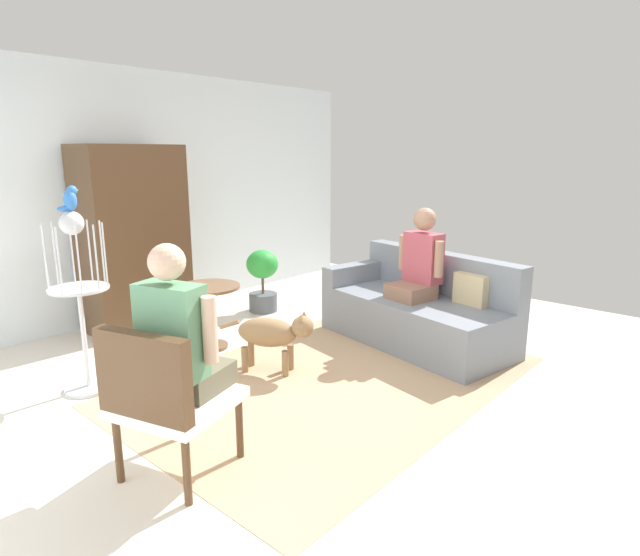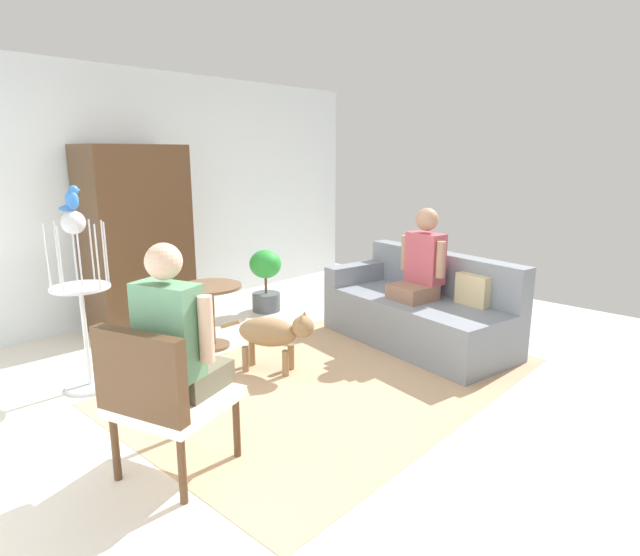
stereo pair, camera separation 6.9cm
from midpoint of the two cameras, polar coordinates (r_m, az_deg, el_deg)
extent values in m
plane|color=beige|center=(4.31, -1.10, -11.12)|extent=(7.29, 7.29, 0.00)
cube|color=silver|center=(6.14, -20.53, 8.24)|extent=(6.67, 0.12, 2.66)
cube|color=tan|center=(4.34, 0.83, -10.91)|extent=(3.20, 2.23, 0.01)
cube|color=slate|center=(5.14, 9.85, -4.51)|extent=(1.17, 1.96, 0.45)
cube|color=slate|center=(5.27, 12.48, 0.61)|extent=(0.52, 1.83, 0.40)
cube|color=slate|center=(5.62, 3.81, 0.63)|extent=(0.86, 0.34, 0.19)
cube|color=#C6B284|center=(4.91, 15.53, -1.19)|extent=(0.16, 0.33, 0.28)
cylinder|color=#4C331E|center=(3.57, -15.73, -13.69)|extent=(0.04, 0.04, 0.39)
cylinder|color=#4C331E|center=(3.31, -9.28, -15.61)|extent=(0.04, 0.04, 0.39)
cylinder|color=#4C331E|center=(3.26, -21.50, -16.85)|extent=(0.04, 0.04, 0.39)
cylinder|color=#4C331E|center=(2.98, -14.84, -19.46)|extent=(0.04, 0.04, 0.39)
cube|color=white|center=(3.16, -15.59, -12.78)|extent=(0.73, 0.71, 0.06)
cube|color=#4C331E|center=(2.89, -19.19, -9.97)|extent=(0.24, 0.57, 0.46)
cube|color=#8A6350|center=(5.00, 9.35, -1.45)|extent=(0.42, 0.42, 0.14)
cube|color=#B24C59|center=(5.04, 10.66, 2.18)|extent=(0.24, 0.39, 0.47)
sphere|color=#A57A60|center=(4.99, 10.84, 6.24)|extent=(0.21, 0.21, 0.21)
cylinder|color=#A57A60|center=(4.87, 12.27, 1.99)|extent=(0.08, 0.08, 0.33)
cylinder|color=#A57A60|center=(5.16, 8.56, 2.77)|extent=(0.08, 0.08, 0.33)
cube|color=#655E47|center=(3.22, -14.13, -10.29)|extent=(0.46, 0.46, 0.14)
cube|color=#598C66|center=(2.99, -16.35, -5.48)|extent=(0.28, 0.41, 0.52)
sphere|color=#DDB293|center=(2.89, -16.84, 1.65)|extent=(0.20, 0.20, 0.20)
cylinder|color=#DDB293|center=(3.16, -18.99, -4.18)|extent=(0.08, 0.08, 0.36)
cylinder|color=#DDB293|center=(2.87, -12.46, -5.47)|extent=(0.08, 0.08, 0.36)
cylinder|color=brown|center=(4.96, -12.34, -0.95)|extent=(0.58, 0.58, 0.02)
cylinder|color=brown|center=(5.04, -12.17, -4.26)|extent=(0.06, 0.06, 0.58)
cylinder|color=brown|center=(5.12, -12.02, -7.17)|extent=(0.31, 0.31, 0.03)
ellipsoid|color=olive|center=(4.41, -6.16, -5.83)|extent=(0.45, 0.56, 0.24)
sphere|color=olive|center=(4.30, -2.34, -5.27)|extent=(0.18, 0.18, 0.18)
cone|color=olive|center=(4.31, -2.18, -3.95)|extent=(0.06, 0.06, 0.06)
cone|color=olive|center=(4.23, -2.52, -4.30)|extent=(0.06, 0.06, 0.06)
cylinder|color=olive|center=(4.52, -10.14, -4.95)|extent=(0.12, 0.18, 0.10)
cylinder|color=olive|center=(4.50, -3.64, -8.51)|extent=(0.06, 0.06, 0.22)
cylinder|color=olive|center=(4.38, -4.22, -9.19)|extent=(0.06, 0.06, 0.22)
cylinder|color=olive|center=(4.62, -7.86, -8.05)|extent=(0.06, 0.06, 0.22)
cylinder|color=olive|center=(4.49, -8.55, -8.70)|extent=(0.06, 0.06, 0.22)
cylinder|color=silver|center=(4.57, -23.99, -10.69)|extent=(0.36, 0.36, 0.03)
cylinder|color=silver|center=(4.43, -24.46, -6.15)|extent=(0.04, 0.04, 0.80)
cylinder|color=silver|center=(4.32, -24.97, -1.03)|extent=(0.43, 0.43, 0.02)
cylinder|color=silver|center=(4.35, -22.84, 2.62)|extent=(0.01, 0.01, 0.48)
cylinder|color=silver|center=(4.45, -23.97, 2.71)|extent=(0.01, 0.01, 0.48)
cylinder|color=silver|center=(4.47, -25.56, 2.62)|extent=(0.01, 0.01, 0.48)
cylinder|color=silver|center=(4.43, -27.05, 2.36)|extent=(0.01, 0.01, 0.48)
cylinder|color=silver|center=(4.32, -27.94, 2.03)|extent=(0.01, 0.01, 0.48)
cylinder|color=silver|center=(4.20, -27.84, 1.75)|extent=(0.01, 0.01, 0.48)
cylinder|color=silver|center=(4.10, -26.73, 1.63)|extent=(0.01, 0.01, 0.48)
cylinder|color=silver|center=(4.07, -25.01, 1.73)|extent=(0.01, 0.01, 0.48)
cylinder|color=silver|center=(4.12, -23.41, 2.01)|extent=(0.01, 0.01, 0.48)
cylinder|color=silver|center=(4.23, -22.60, 2.35)|extent=(0.01, 0.01, 0.48)
sphere|color=silver|center=(4.24, -25.62, 5.35)|extent=(0.17, 0.17, 0.17)
ellipsoid|color=blue|center=(4.22, -25.75, 7.54)|extent=(0.09, 0.10, 0.15)
sphere|color=blue|center=(4.23, -25.59, 8.50)|extent=(0.07, 0.07, 0.07)
cone|color=#D8BF4C|center=(4.24, -25.16, 8.56)|extent=(0.03, 0.02, 0.02)
ellipsoid|color=blue|center=(4.21, -26.18, 6.73)|extent=(0.12, 0.03, 0.04)
cylinder|color=#4C5156|center=(6.16, -6.46, -2.59)|extent=(0.32, 0.32, 0.21)
cylinder|color=brown|center=(6.10, -6.51, -0.75)|extent=(0.03, 0.03, 0.20)
ellipsoid|color=green|center=(6.05, -6.57, 1.50)|extent=(0.36, 0.36, 0.33)
cube|color=#4C331E|center=(5.75, -19.82, 4.02)|extent=(1.01, 0.56, 1.87)
camera|label=1|loc=(0.03, -90.49, -0.12)|focal=29.71mm
camera|label=2|loc=(0.03, 89.51, 0.12)|focal=29.71mm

